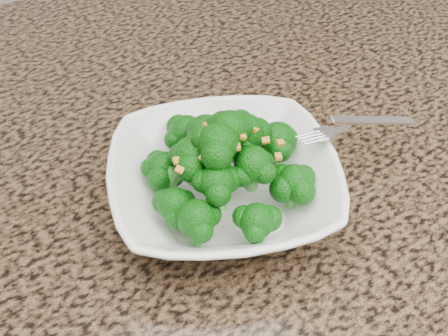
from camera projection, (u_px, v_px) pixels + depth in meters
granite_counter at (93, 225)px, 0.59m from camera, size 1.64×1.04×0.03m
bowl at (224, 183)px, 0.57m from camera, size 0.31×0.31×0.06m
broccoli_pile at (224, 135)px, 0.53m from camera, size 0.20×0.20×0.07m
garlic_topping at (224, 102)px, 0.50m from camera, size 0.12×0.12×0.01m
fork at (340, 129)px, 0.58m from camera, size 0.16×0.08×0.01m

